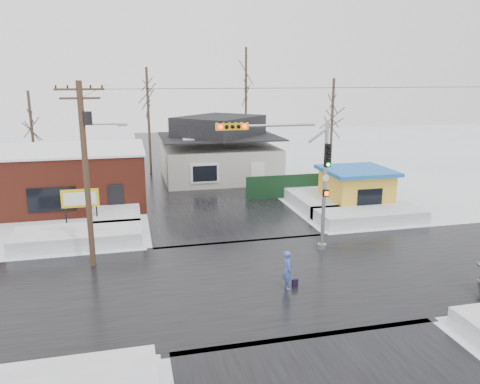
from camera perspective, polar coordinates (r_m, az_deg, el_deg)
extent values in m
plane|color=white|center=(22.22, 3.36, -10.49)|extent=(120.00, 120.00, 0.00)
cube|color=black|center=(22.21, 3.36, -10.47)|extent=(10.00, 120.00, 0.02)
cube|color=black|center=(22.21, 3.36, -10.47)|extent=(120.00, 10.00, 0.02)
cube|color=white|center=(27.93, -19.09, -5.17)|extent=(7.00, 3.00, 0.80)
cube|color=white|center=(31.53, 15.49, -2.74)|extent=(7.00, 3.00, 0.80)
cube|color=white|center=(32.56, -14.81, -2.17)|extent=(3.00, 8.00, 0.80)
cube|color=white|center=(35.02, 8.71, -0.73)|extent=(3.00, 8.00, 0.80)
cylinder|color=gray|center=(25.10, 10.27, 0.64)|extent=(0.20, 0.20, 7.00)
cylinder|color=gray|center=(26.06, 9.95, -6.55)|extent=(0.50, 0.50, 0.30)
cylinder|color=gray|center=(23.51, 3.83, 8.10)|extent=(4.60, 0.14, 0.14)
cube|color=gold|center=(23.00, -0.98, 8.00)|extent=(1.60, 0.28, 0.35)
sphere|color=#FF0C0C|center=(22.72, -2.38, 7.92)|extent=(0.20, 0.20, 0.20)
sphere|color=#FF0C0C|center=(22.98, 0.58, 8.00)|extent=(0.20, 0.20, 0.20)
cube|color=black|center=(24.59, 10.62, 4.39)|extent=(0.30, 0.22, 1.20)
sphere|color=#0CE533|center=(24.54, 10.71, 3.30)|extent=(0.18, 0.18, 0.18)
cube|color=black|center=(24.99, 10.42, -0.14)|extent=(0.30, 0.20, 0.35)
cylinder|color=#382619|center=(23.40, -18.22, 1.70)|extent=(0.28, 0.28, 9.00)
cube|color=#382619|center=(22.94, -19.01, 11.75)|extent=(2.20, 0.10, 0.10)
cube|color=#382619|center=(22.95, -18.93, 10.76)|extent=(1.80, 0.10, 0.10)
cylinder|color=black|center=(22.99, -18.13, 8.57)|extent=(0.44, 0.44, 0.60)
cylinder|color=gray|center=(22.97, -16.44, 7.93)|extent=(1.80, 0.08, 0.08)
cube|color=gray|center=(22.95, -14.17, 7.95)|extent=(0.50, 0.22, 0.12)
cube|color=maroon|center=(36.41, -21.15, 1.63)|extent=(12.00, 8.00, 4.00)
cube|color=white|center=(36.07, -21.44, 4.81)|extent=(12.20, 8.20, 0.15)
cube|color=black|center=(32.67, -21.94, -0.86)|extent=(3.00, 0.08, 1.60)
cube|color=black|center=(32.36, -14.88, -0.99)|extent=(1.00, 0.08, 2.20)
cylinder|color=black|center=(30.27, -20.44, -2.84)|extent=(0.10, 0.10, 1.80)
cylinder|color=black|center=(30.08, -17.04, -2.66)|extent=(0.10, 0.10, 1.80)
cube|color=gold|center=(29.88, -18.91, -0.73)|extent=(2.20, 0.18, 1.10)
cube|color=white|center=(29.77, -18.93, -0.78)|extent=(1.90, 0.02, 0.80)
cube|color=beige|center=(42.79, -2.53, 3.60)|extent=(10.00, 8.00, 3.00)
cube|color=black|center=(42.42, -2.56, 6.79)|extent=(10.40, 8.40, 0.12)
pyramid|color=black|center=(42.31, -2.58, 8.08)|extent=(9.00, 7.00, 1.80)
cube|color=maroon|center=(43.99, 1.31, 8.37)|extent=(0.70, 0.70, 1.40)
cube|color=white|center=(38.55, -4.30, 2.27)|extent=(2.40, 0.12, 1.60)
cube|color=yellow|center=(34.07, 13.92, 0.16)|extent=(4.00, 4.00, 2.60)
cube|color=#165DA9|center=(33.77, 14.06, 2.55)|extent=(4.60, 4.60, 0.25)
cube|color=black|center=(32.34, 15.55, -0.67)|extent=(1.80, 0.06, 1.20)
cube|color=black|center=(36.53, 6.84, 0.75)|extent=(8.00, 0.12, 1.80)
cylinder|color=#332821|center=(45.57, -11.06, 8.44)|extent=(0.24, 0.24, 10.00)
cylinder|color=#332821|center=(48.92, 0.73, 10.23)|extent=(0.24, 0.24, 12.00)
cylinder|color=#332821|center=(43.48, 11.11, 7.52)|extent=(0.24, 0.24, 9.00)
cylinder|color=#332821|center=(44.38, -23.94, 6.06)|extent=(0.24, 0.24, 8.00)
imported|color=#4258BB|center=(20.98, 5.83, -9.45)|extent=(0.48, 0.68, 1.75)
cube|color=black|center=(21.44, 6.71, -11.00)|extent=(0.30, 0.21, 0.35)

